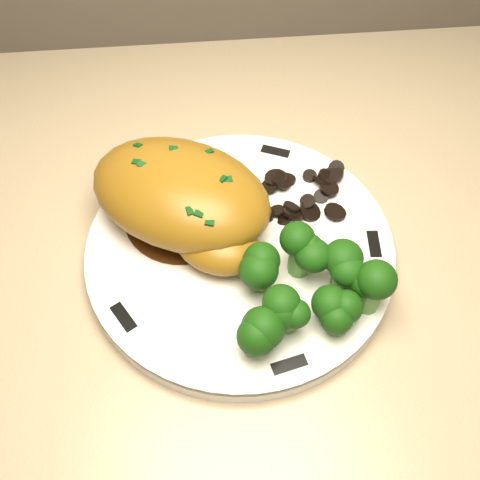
{
  "coord_description": "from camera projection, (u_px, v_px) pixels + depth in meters",
  "views": [
    {
      "loc": [
        -0.49,
        1.32,
        1.39
      ],
      "look_at": [
        -0.46,
        1.64,
        0.93
      ],
      "focal_mm": 45.0,
      "sensor_mm": 36.0,
      "label": 1
    }
  ],
  "objects": [
    {
      "name": "counter",
      "position": [
        433.0,
        378.0,
        0.98
      ],
      "size": [
        2.08,
        0.69,
        1.02
      ],
      "color": "brown",
      "rests_on": "ground"
    },
    {
      "name": "plate",
      "position": [
        240.0,
        252.0,
        0.58
      ],
      "size": [
        0.38,
        0.38,
        0.02
      ],
      "primitive_type": "cylinder",
      "rotation": [
        0.0,
        0.0,
        -0.36
      ],
      "color": "white",
      "rests_on": "counter"
    },
    {
      "name": "rim_accent_0",
      "position": [
        275.0,
        152.0,
        0.64
      ],
      "size": [
        0.03,
        0.02,
        0.0
      ],
      "primitive_type": "cube",
      "rotation": [
        0.0,
        0.0,
        2.75
      ],
      "color": "black",
      "rests_on": "plate"
    },
    {
      "name": "rim_accent_1",
      "position": [
        138.0,
        186.0,
        0.61
      ],
      "size": [
        0.03,
        0.03,
        0.0
      ],
      "primitive_type": "cube",
      "rotation": [
        0.0,
        0.0,
        4.01
      ],
      "color": "black",
      "rests_on": "plate"
    },
    {
      "name": "rim_accent_2",
      "position": [
        124.0,
        317.0,
        0.52
      ],
      "size": [
        0.03,
        0.03,
        0.0
      ],
      "primitive_type": "cube",
      "rotation": [
        0.0,
        0.0,
        5.26
      ],
      "color": "black",
      "rests_on": "plate"
    },
    {
      "name": "rim_accent_3",
      "position": [
        289.0,
        365.0,
        0.5
      ],
      "size": [
        0.03,
        0.02,
        0.0
      ],
      "primitive_type": "cube",
      "rotation": [
        0.0,
        0.0,
        6.52
      ],
      "color": "black",
      "rests_on": "plate"
    },
    {
      "name": "rim_accent_4",
      "position": [
        374.0,
        244.0,
        0.57
      ],
      "size": [
        0.01,
        0.03,
        0.0
      ],
      "primitive_type": "cube",
      "rotation": [
        0.0,
        0.0,
        7.78
      ],
      "color": "black",
      "rests_on": "plate"
    },
    {
      "name": "gravy_pool",
      "position": [
        184.0,
        216.0,
        0.59
      ],
      "size": [
        0.12,
        0.12,
        0.0
      ],
      "primitive_type": "cylinder",
      "color": "#381C0A",
      "rests_on": "plate"
    },
    {
      "name": "chicken_breast",
      "position": [
        185.0,
        199.0,
        0.56
      ],
      "size": [
        0.21,
        0.19,
        0.07
      ],
      "rotation": [
        0.0,
        0.0,
        -0.52
      ],
      "color": "#946619",
      "rests_on": "plate"
    },
    {
      "name": "mushroom_pile",
      "position": [
        305.0,
        196.0,
        0.6
      ],
      "size": [
        0.09,
        0.06,
        0.02
      ],
      "color": "black",
      "rests_on": "plate"
    },
    {
      "name": "broccoli_florets",
      "position": [
        309.0,
        290.0,
        0.51
      ],
      "size": [
        0.13,
        0.1,
        0.05
      ],
      "rotation": [
        0.0,
        0.0,
        0.03
      ],
      "color": "#518B3A",
      "rests_on": "plate"
    }
  ]
}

